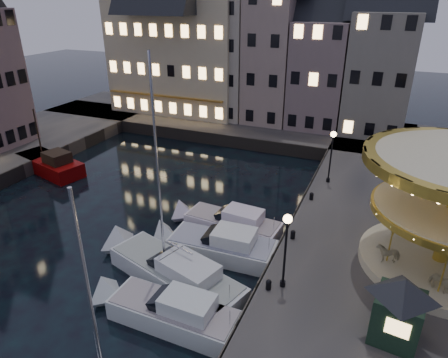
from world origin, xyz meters
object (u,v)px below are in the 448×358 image
at_px(motorboat_e, 227,223).
at_px(motorboat_c, 171,271).
at_px(streetlamp_b, 286,241).
at_px(bollard_c, 293,234).
at_px(red_fishing_boat, 51,165).
at_px(bollard_b, 269,284).
at_px(ticket_kiosk, 401,300).
at_px(streetlamp_c, 332,150).
at_px(motorboat_d, 216,245).
at_px(motorboat_b, 167,311).
at_px(bollard_d, 312,196).

bearing_deg(motorboat_e, motorboat_c, -98.92).
bearing_deg(motorboat_e, streetlamp_b, -46.16).
bearing_deg(bollard_c, red_fishing_boat, 169.97).
bearing_deg(bollard_b, ticket_kiosk, -8.89).
bearing_deg(red_fishing_boat, motorboat_e, -9.33).
distance_m(red_fishing_boat, ticket_kiosk, 31.11).
distance_m(streetlamp_c, bollard_c, 9.34).
bearing_deg(motorboat_d, red_fishing_boat, 163.08).
xyz_separation_m(streetlamp_c, bollard_c, (-0.60, -9.00, -2.41)).
xyz_separation_m(bollard_b, ticket_kiosk, (5.88, -0.92, 1.80)).
height_order(streetlamp_c, motorboat_b, streetlamp_c).
bearing_deg(motorboat_d, motorboat_e, 97.55).
relative_size(streetlamp_c, red_fishing_boat, 0.54).
height_order(bollard_d, motorboat_e, motorboat_e).
relative_size(bollard_b, bollard_d, 1.00).
distance_m(motorboat_c, red_fishing_boat, 19.93).
distance_m(bollard_d, ticket_kiosk, 12.97).
bearing_deg(streetlamp_c, motorboat_b, -106.32).
distance_m(bollard_d, motorboat_e, 6.57).
bearing_deg(bollard_c, bollard_b, -90.00).
height_order(bollard_b, motorboat_b, motorboat_b).
height_order(motorboat_c, motorboat_d, motorboat_c).
height_order(streetlamp_b, motorboat_d, streetlamp_b).
bearing_deg(bollard_d, streetlamp_c, 80.27).
height_order(streetlamp_c, bollard_b, streetlamp_c).
height_order(red_fishing_boat, ticket_kiosk, red_fishing_boat).
height_order(streetlamp_b, bollard_b, streetlamp_b).
height_order(bollard_c, bollard_d, same).
bearing_deg(bollard_c, ticket_kiosk, -45.19).
height_order(bollard_d, ticket_kiosk, ticket_kiosk).
xyz_separation_m(bollard_c, red_fishing_boat, (-23.43, 4.14, -0.91)).
relative_size(streetlamp_c, motorboat_d, 0.55).
relative_size(bollard_b, red_fishing_boat, 0.07).
distance_m(motorboat_b, motorboat_c, 3.14).
xyz_separation_m(bollard_b, motorboat_c, (-5.70, 0.04, -0.92)).
height_order(streetlamp_b, motorboat_c, motorboat_c).
relative_size(bollard_d, motorboat_b, 0.07).
xyz_separation_m(motorboat_e, red_fishing_boat, (-18.68, 3.07, 0.06)).
relative_size(bollard_c, bollard_d, 1.00).
xyz_separation_m(bollard_d, motorboat_e, (-4.75, -4.43, -0.96)).
bearing_deg(bollard_d, streetlamp_b, -86.57).
bearing_deg(motorboat_e, bollard_d, 42.94).
bearing_deg(streetlamp_c, red_fishing_boat, -168.58).
xyz_separation_m(streetlamp_b, motorboat_b, (-4.91, -3.28, -3.38)).
xyz_separation_m(streetlamp_b, streetlamp_c, (0.00, 13.50, 0.00)).
height_order(motorboat_c, ticket_kiosk, motorboat_c).
distance_m(streetlamp_b, motorboat_e, 8.44).
bearing_deg(ticket_kiosk, motorboat_d, 157.43).
bearing_deg(red_fishing_boat, bollard_c, -10.03).
height_order(motorboat_d, motorboat_e, same).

